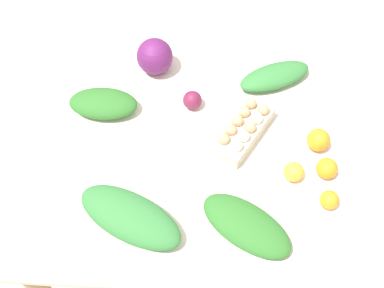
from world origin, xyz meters
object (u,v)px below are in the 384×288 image
orange_0 (329,200)px  cabbage_purple (155,57)px  greens_bunch_beet_tops (103,103)px  orange_3 (318,140)px  orange_1 (327,168)px  greens_bunch_chard (275,76)px  greens_bunch_kale (246,225)px  beet_root (192,100)px  egg_carton (243,129)px  orange_2 (294,172)px  greens_bunch_scallion (130,217)px

orange_0 → cabbage_purple: bearing=137.5°
greens_bunch_beet_tops → orange_3: 0.81m
orange_1 → orange_3: 0.12m
greens_bunch_chard → orange_3: 0.34m
greens_bunch_kale → beet_root: 0.54m
greens_bunch_beet_tops → orange_0: bearing=-23.8°
greens_bunch_kale → beet_root: (-0.20, 0.50, 0.00)m
orange_3 → egg_carton: bearing=173.0°
orange_0 → orange_3: 0.23m
egg_carton → beet_root: 0.23m
orange_1 → orange_2: 0.12m
greens_bunch_scallion → egg_carton: bearing=45.3°
beet_root → orange_2: (0.37, -0.30, -0.00)m
greens_bunch_chard → orange_3: bearing=-65.8°
egg_carton → orange_3: 0.27m
beet_root → cabbage_purple: bearing=130.8°
greens_bunch_kale → orange_0: bearing=21.1°
greens_bunch_beet_tops → orange_0: (0.81, -0.36, -0.01)m
orange_1 → orange_2: orange_1 is taller
greens_bunch_beet_tops → orange_2: 0.75m
orange_0 → orange_1: size_ratio=0.87×
greens_bunch_kale → orange_2: (0.17, 0.21, 0.00)m
greens_bunch_beet_tops → orange_3: size_ratio=3.15×
egg_carton → orange_2: size_ratio=4.31×
greens_bunch_kale → orange_2: orange_2 is taller
greens_bunch_kale → beet_root: bearing=111.7°
greens_bunch_kale → orange_3: size_ratio=3.78×
egg_carton → orange_3: bearing=113.6°
cabbage_purple → greens_bunch_kale: bearing=-62.3°
greens_bunch_kale → greens_bunch_beet_tops: (-0.54, 0.47, 0.01)m
greens_bunch_kale → greens_bunch_scallion: bearing=179.2°
egg_carton → greens_bunch_scallion: 0.52m
orange_0 → beet_root: bearing=140.2°
greens_bunch_beet_tops → orange_2: bearing=-20.3°
greens_bunch_scallion → greens_bunch_beet_tops: greens_bunch_scallion is taller
beet_root → orange_3: (0.46, -0.16, 0.00)m
greens_bunch_beet_tops → orange_0: greens_bunch_beet_tops is taller
greens_bunch_kale → orange_1: bearing=38.8°
egg_carton → orange_3: egg_carton is taller
cabbage_purple → greens_bunch_kale: (0.36, -0.69, -0.04)m
greens_bunch_beet_tops → egg_carton: bearing=-9.9°
orange_0 → greens_bunch_scallion: bearing=-171.1°
cabbage_purple → orange_2: size_ratio=2.09×
egg_carton → greens_bunch_kale: size_ratio=0.96×
greens_bunch_kale → beet_root: beet_root is taller
orange_2 → greens_bunch_scallion: bearing=-159.5°
greens_bunch_chard → beet_root: size_ratio=4.14×
orange_0 → orange_3: orange_3 is taller
cabbage_purple → beet_root: bearing=-49.2°
orange_0 → orange_2: orange_2 is taller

